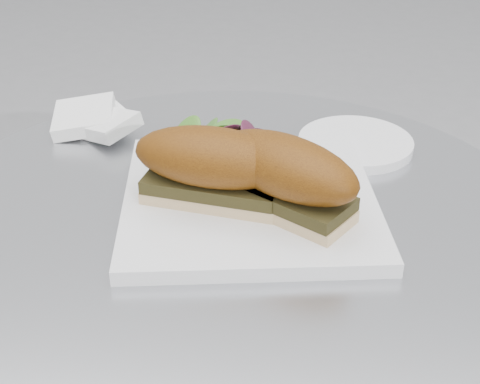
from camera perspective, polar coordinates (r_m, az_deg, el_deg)
The scene contains 7 objects.
table at distance 0.86m, azimuth -0.82°, elevation -15.98°, with size 0.70×0.70×0.73m.
plate at distance 0.72m, azimuth 0.80°, elevation -0.60°, with size 0.27×0.27×0.02m, color white.
sandwich_left at distance 0.68m, azimuth -2.39°, elevation 2.33°, with size 0.18×0.10×0.08m.
sandwich_right at distance 0.67m, azimuth 3.88°, elevation 1.53°, with size 0.18×0.15×0.08m.
salad at distance 0.77m, azimuth -1.63°, elevation 4.50°, with size 0.12×0.12×0.05m, color #55822A, non-canonical shape.
napkin at distance 0.89m, azimuth -12.03°, elevation 5.40°, with size 0.10×0.10×0.02m, color white, non-canonical shape.
saucer at distance 0.85m, azimuth 9.82°, elevation 4.11°, with size 0.14×0.14×0.01m, color white.
Camera 1 is at (0.07, -0.58, 1.11)m, focal length 50.00 mm.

